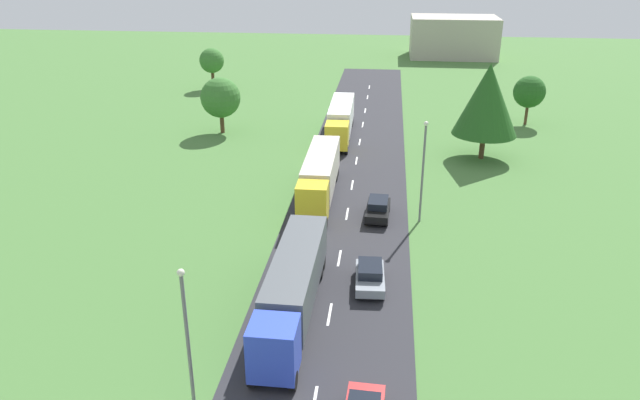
# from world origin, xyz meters

# --- Properties ---
(road) EXTENTS (10.00, 140.00, 0.06)m
(road) POSITION_xyz_m (0.00, 24.50, 0.03)
(road) COLOR #2B2B30
(road) RESTS_ON ground
(lane_marking_centre) EXTENTS (0.16, 120.45, 0.01)m
(lane_marking_centre) POSITION_xyz_m (0.00, 19.80, 0.07)
(lane_marking_centre) COLOR white
(lane_marking_centre) RESTS_ON road
(truck_lead) EXTENTS (2.60, 13.87, 3.53)m
(truck_lead) POSITION_xyz_m (-2.16, 15.65, 2.11)
(truck_lead) COLOR blue
(truck_lead) RESTS_ON road
(truck_second) EXTENTS (2.61, 13.52, 3.72)m
(truck_second) POSITION_xyz_m (-2.65, 34.00, 2.21)
(truck_second) COLOR yellow
(truck_second) RESTS_ON road
(truck_third) EXTENTS (2.68, 13.83, 3.65)m
(truck_third) POSITION_xyz_m (-2.37, 52.72, 2.14)
(truck_third) COLOR yellow
(truck_third) RESTS_ON road
(car_second) EXTENTS (2.04, 4.15, 1.52)m
(car_second) POSITION_xyz_m (2.28, 19.51, 0.85)
(car_second) COLOR #8C939E
(car_second) RESTS_ON road
(car_third) EXTENTS (2.05, 4.29, 1.55)m
(car_third) POSITION_xyz_m (2.53, 30.42, 0.86)
(car_third) COLOR black
(car_third) RESTS_ON road
(lamppost_lead) EXTENTS (0.36, 0.36, 7.39)m
(lamppost_lead) POSITION_xyz_m (-5.90, 7.82, 4.16)
(lamppost_lead) COLOR slate
(lamppost_lead) RESTS_ON ground
(lamppost_second) EXTENTS (0.36, 0.36, 8.34)m
(lamppost_second) POSITION_xyz_m (5.91, 30.18, 4.65)
(lamppost_second) COLOR slate
(lamppost_second) RESTS_ON ground
(tree_birch) EXTENTS (3.75, 3.75, 6.18)m
(tree_birch) POSITION_xyz_m (-24.14, 76.14, 4.26)
(tree_birch) COLOR #513823
(tree_birch) RESTS_ON ground
(tree_maple) EXTENTS (6.60, 6.60, 9.88)m
(tree_maple) POSITION_xyz_m (12.94, 46.77, 6.23)
(tree_maple) COLOR #513823
(tree_maple) RESTS_ON ground
(tree_pine) EXTENTS (3.87, 3.87, 6.03)m
(tree_pine) POSITION_xyz_m (20.13, 60.61, 4.08)
(tree_pine) COLOR #513823
(tree_pine) RESTS_ON ground
(tree_elm) EXTENTS (4.67, 4.67, 6.55)m
(tree_elm) POSITION_xyz_m (-16.47, 52.87, 4.20)
(tree_elm) COLOR #513823
(tree_elm) RESTS_ON ground
(distant_building) EXTENTS (16.72, 11.41, 7.73)m
(distant_building) POSITION_xyz_m (15.35, 109.82, 3.87)
(distant_building) COLOR #B2A899
(distant_building) RESTS_ON ground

